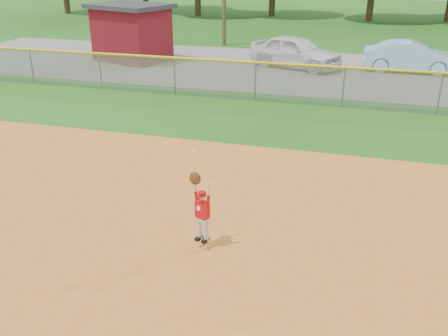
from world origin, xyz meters
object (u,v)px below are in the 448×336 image
(car_white_a, at_px, (295,52))
(ballplayer, at_px, (201,208))
(car_blue, at_px, (410,57))
(utility_shed, at_px, (132,32))

(car_white_a, xyz_separation_m, ballplayer, (0.72, -17.09, 0.07))
(car_white_a, bearing_deg, ballplayer, -156.24)
(car_blue, distance_m, utility_shed, 14.11)
(car_white_a, relative_size, utility_shed, 1.00)
(car_white_a, distance_m, car_blue, 5.48)
(car_white_a, relative_size, car_blue, 1.06)
(utility_shed, bearing_deg, ballplayer, -60.66)
(car_white_a, xyz_separation_m, utility_shed, (-8.60, -0.50, 0.67))
(car_blue, distance_m, ballplayer, 18.30)
(ballplayer, bearing_deg, utility_shed, 119.34)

